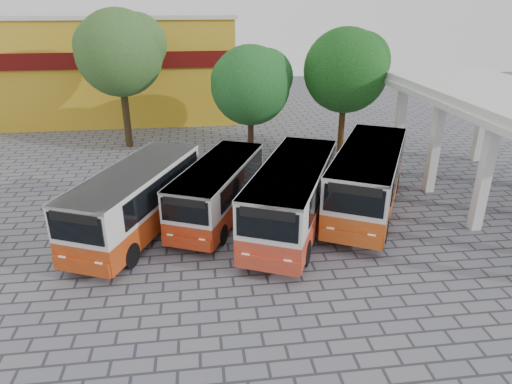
{
  "coord_description": "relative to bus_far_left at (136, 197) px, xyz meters",
  "views": [
    {
      "loc": [
        -4.1,
        -14.81,
        9.45
      ],
      "look_at": [
        -1.69,
        3.68,
        1.5
      ],
      "focal_mm": 32.0,
      "sensor_mm": 36.0,
      "label": 1
    }
  ],
  "objects": [
    {
      "name": "ground",
      "position": [
        6.85,
        -3.36,
        -1.67
      ],
      "size": [
        90.0,
        90.0,
        0.0
      ],
      "primitive_type": "plane",
      "color": "slate",
      "rests_on": "ground"
    },
    {
      "name": "shophouse_block",
      "position": [
        -4.15,
        22.62,
        2.49
      ],
      "size": [
        20.4,
        10.4,
        8.3
      ],
      "color": "gold",
      "rests_on": "ground"
    },
    {
      "name": "bus_far_left",
      "position": [
        0.0,
        0.0,
        0.0
      ],
      "size": [
        5.42,
        8.6,
        2.89
      ],
      "rotation": [
        0.0,
        0.0,
        -0.41
      ],
      "color": "#B2390D",
      "rests_on": "ground"
    },
    {
      "name": "bus_centre_left",
      "position": [
        3.52,
        1.01,
        -0.16
      ],
      "size": [
        4.92,
        7.79,
        2.62
      ],
      "rotation": [
        0.0,
        0.0,
        -0.41
      ],
      "color": "#B12D0D",
      "rests_on": "ground"
    },
    {
      "name": "bus_centre_right",
      "position": [
        6.61,
        -0.61,
        0.06
      ],
      "size": [
        5.67,
        8.93,
        3.0
      ],
      "rotation": [
        0.0,
        0.0,
        -0.42
      ],
      "color": "#BB3820",
      "rests_on": "ground"
    },
    {
      "name": "bus_far_right",
      "position": [
        10.49,
        0.82,
        0.13
      ],
      "size": [
        6.33,
        9.28,
        3.11
      ],
      "rotation": [
        0.0,
        0.0,
        -0.49
      ],
      "color": "#BA4913",
      "rests_on": "ground"
    },
    {
      "name": "tree_left",
      "position": [
        -1.95,
        13.02,
        4.71
      ],
      "size": [
        5.79,
        5.52,
        8.97
      ],
      "color": "#3E2F18",
      "rests_on": "ground"
    },
    {
      "name": "tree_middle",
      "position": [
        6.18,
        10.36,
        2.92
      ],
      "size": [
        5.2,
        4.95,
        6.91
      ],
      "color": "#3A2818",
      "rests_on": "ground"
    },
    {
      "name": "tree_right",
      "position": [
        12.16,
        10.11,
        3.76
      ],
      "size": [
        5.53,
        5.27,
        7.9
      ],
      "color": "#4B2E13",
      "rests_on": "ground"
    }
  ]
}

